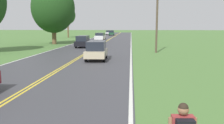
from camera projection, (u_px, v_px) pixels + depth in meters
name	position (u px, v px, depth m)	size (l,w,h in m)	color
utility_pole_midground	(157.00, 17.00, 27.86)	(1.80, 0.24, 8.15)	brown
tree_behind_sign	(68.00, 15.00, 65.69)	(4.25, 4.25, 8.63)	brown
tree_mid_treeline	(53.00, 8.00, 41.28)	(7.51, 7.51, 10.61)	brown
car_champagne_suv_approaching	(97.00, 50.00, 22.21)	(1.96, 4.34, 1.78)	black
car_black_van_mid_near	(83.00, 41.00, 35.55)	(1.78, 4.09, 1.75)	black
car_white_suv_mid_far	(100.00, 37.00, 52.11)	(2.09, 4.11, 1.71)	black
car_dark_green_van_receding	(112.00, 33.00, 82.42)	(1.84, 4.54, 1.75)	black
car_silver_hatchback_distant	(108.00, 32.00, 89.55)	(1.88, 3.95, 1.63)	black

